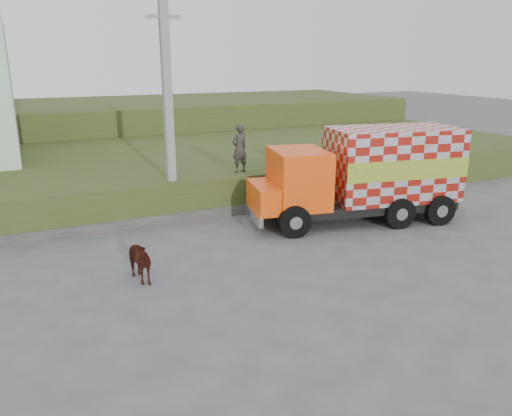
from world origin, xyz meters
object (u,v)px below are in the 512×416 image
utility_pole (168,110)px  cargo_truck (366,174)px  pedestrian (239,148)px  cow (136,260)px

utility_pole → cargo_truck: 7.53m
utility_pole → pedestrian: utility_pole is taller
utility_pole → cow: (-2.45, -4.93, -3.47)m
utility_pole → cargo_truck: (6.44, -3.16, -2.31)m
cargo_truck → pedestrian: cargo_truck is taller
cargo_truck → cow: size_ratio=5.58×
pedestrian → utility_pole: bearing=-11.1°
cargo_truck → cow: cargo_truck is taller
utility_pole → cargo_truck: utility_pole is taller
utility_pole → pedestrian: size_ratio=4.16×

